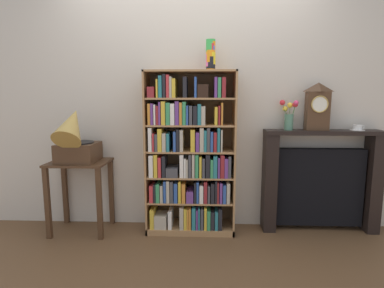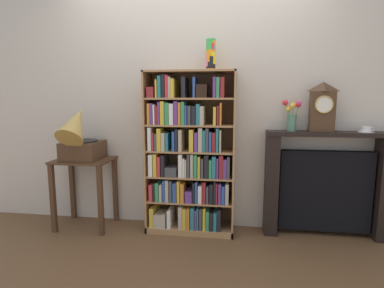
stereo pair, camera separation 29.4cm
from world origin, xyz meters
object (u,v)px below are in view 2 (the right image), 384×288
at_px(gramophone, 79,137).
at_px(flower_vase, 292,116).
at_px(bookshelf, 189,160).
at_px(mantel_clock, 322,107).
at_px(side_table_left, 85,177).
at_px(fireplace_mantel, 325,185).
at_px(teacup_with_saucer, 366,130).
at_px(cup_stack, 211,55).

bearing_deg(gramophone, flower_vase, 4.98).
distance_m(bookshelf, mantel_clock, 1.33).
distance_m(side_table_left, gramophone, 0.43).
xyz_separation_m(fireplace_mantel, teacup_with_saucer, (0.32, -0.02, 0.54)).
xyz_separation_m(mantel_clock, teacup_with_saucer, (0.39, 0.00, -0.20)).
bearing_deg(teacup_with_saucer, mantel_clock, -179.64).
bearing_deg(side_table_left, teacup_with_saucer, 2.26).
height_order(cup_stack, side_table_left, cup_stack).
xyz_separation_m(bookshelf, mantel_clock, (1.23, 0.06, 0.52)).
relative_size(fireplace_mantel, teacup_with_saucer, 8.38).
relative_size(gramophone, fireplace_mantel, 0.52).
xyz_separation_m(cup_stack, gramophone, (-1.27, -0.14, -0.77)).
bearing_deg(flower_vase, teacup_with_saucer, -0.55).
distance_m(cup_stack, side_table_left, 1.75).
xyz_separation_m(cup_stack, side_table_left, (-1.27, -0.08, -1.19)).
xyz_separation_m(mantel_clock, flower_vase, (-0.26, 0.01, -0.09)).
distance_m(bookshelf, cup_stack, 1.01).
relative_size(bookshelf, teacup_with_saucer, 11.71).
distance_m(gramophone, fireplace_mantel, 2.42).
bearing_deg(teacup_with_saucer, gramophone, -176.36).
bearing_deg(mantel_clock, side_table_left, -177.42).
distance_m(fireplace_mantel, flower_vase, 0.74).
height_order(side_table_left, flower_vase, flower_vase).
bearing_deg(gramophone, fireplace_mantel, 4.56).
height_order(bookshelf, fireplace_mantel, bookshelf).
bearing_deg(side_table_left, cup_stack, 3.39).
height_order(mantel_clock, teacup_with_saucer, mantel_clock).
bearing_deg(side_table_left, gramophone, -90.00).
relative_size(side_table_left, fireplace_mantel, 0.63).
height_order(side_table_left, mantel_clock, mantel_clock).
bearing_deg(teacup_with_saucer, bookshelf, -177.79).
distance_m(gramophone, mantel_clock, 2.32).
height_order(side_table_left, teacup_with_saucer, teacup_with_saucer).
bearing_deg(mantel_clock, gramophone, -175.81).
bearing_deg(bookshelf, fireplace_mantel, 3.55).
height_order(fireplace_mantel, mantel_clock, mantel_clock).
height_order(bookshelf, mantel_clock, bookshelf).
xyz_separation_m(fireplace_mantel, flower_vase, (-0.34, -0.01, 0.65)).
bearing_deg(mantel_clock, cup_stack, -178.43).
bearing_deg(mantel_clock, teacup_with_saucer, 0.36).
distance_m(side_table_left, flower_vase, 2.13).
relative_size(side_table_left, teacup_with_saucer, 5.29).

